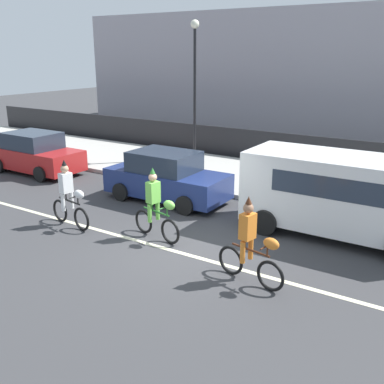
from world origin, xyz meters
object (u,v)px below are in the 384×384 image
Objects in this scene: parked_van_white at (345,191)px; street_lamp_post at (195,70)px; parade_cyclist_lime at (156,208)px; parade_cyclist_zebra at (69,198)px; parked_car_navy at (166,177)px; parade_cyclist_orange at (251,246)px; parked_car_red at (35,154)px.

street_lamp_post is (-7.85, 5.11, 2.71)m from parked_van_white.
parade_cyclist_lime is 4.94m from parked_van_white.
parade_cyclist_zebra is 0.47× the size of parked_car_navy.
street_lamp_post is (-6.90, 8.73, 3.15)m from parade_cyclist_orange.
parade_cyclist_zebra is 7.47m from parked_van_white.
parade_cyclist_lime is at bearing -18.91° from parked_car_red.
parade_cyclist_lime is at bearing 164.88° from parade_cyclist_orange.
parade_cyclist_zebra is at bearing -105.07° from parked_car_navy.
parade_cyclist_orange is at bearing -51.67° from street_lamp_post.
parade_cyclist_zebra is 0.33× the size of street_lamp_post.
parade_cyclist_lime is 3.22m from parade_cyclist_orange.
parked_car_red is at bearing 148.92° from parade_cyclist_zebra.
parade_cyclist_lime is 0.47× the size of parked_car_navy.
parade_cyclist_lime is at bearing -58.92° from parked_car_navy.
parked_van_white is 1.22× the size of parked_car_red.
parade_cyclist_zebra and parade_cyclist_orange have the same top height.
street_lamp_post is (-2.12, 5.11, 3.21)m from parked_car_navy.
parade_cyclist_orange is 0.47× the size of parked_car_navy.
parked_car_red is 0.70× the size of street_lamp_post.
parked_car_red is 1.00× the size of parked_car_navy.
parade_cyclist_orange is at bearing -15.12° from parade_cyclist_lime.
parade_cyclist_orange is (5.69, -0.24, 0.00)m from parade_cyclist_zebra.
street_lamp_post is at bearing 146.94° from parked_van_white.
parade_cyclist_zebra reaches higher than parked_car_red.
parked_car_red is at bearing 179.69° from parked_van_white.
parade_cyclist_orange is at bearing -2.39° from parade_cyclist_zebra.
parked_van_white is 9.75m from street_lamp_post.
parade_cyclist_orange is at bearing -37.07° from parked_car_navy.
parked_car_red is at bearing 161.09° from parade_cyclist_lime.
parked_van_white is 5.76m from parked_car_navy.
parade_cyclist_orange is at bearing -104.71° from parked_van_white.
parked_van_white is (4.06, 2.78, 0.44)m from parade_cyclist_lime.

